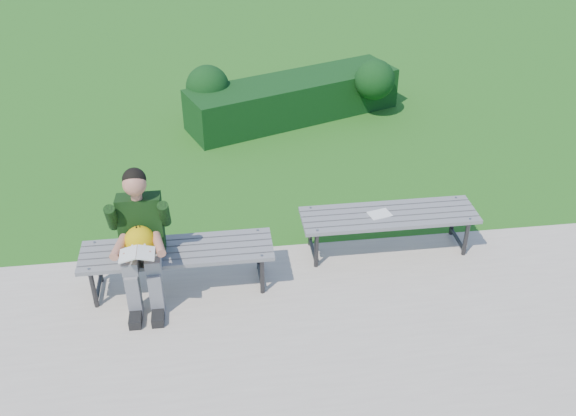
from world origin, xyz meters
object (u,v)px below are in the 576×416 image
hedge (292,95)px  seated_boy (141,236)px  bench_left (177,254)px  paper_sheet (380,214)px  bench_right (389,218)px

hedge → seated_boy: seated_boy is taller
bench_left → seated_boy: (-0.30, -0.10, 0.30)m
hedge → bench_left: size_ratio=1.83×
hedge → paper_sheet: size_ratio=13.07×
bench_right → paper_sheet: (-0.10, -0.00, 0.06)m
bench_right → paper_sheet: size_ratio=7.16×
bench_left → bench_right: 2.16m
bench_left → bench_right: same height
bench_left → paper_sheet: bearing=9.5°
bench_left → seated_boy: seated_boy is taller
hedge → seated_boy: (-1.91, -3.91, 0.35)m
bench_left → seated_boy: 0.44m
hedge → bench_right: hedge is taller
hedge → paper_sheet: (0.43, -3.47, 0.11)m
hedge → bench_right: (0.53, -3.47, 0.05)m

